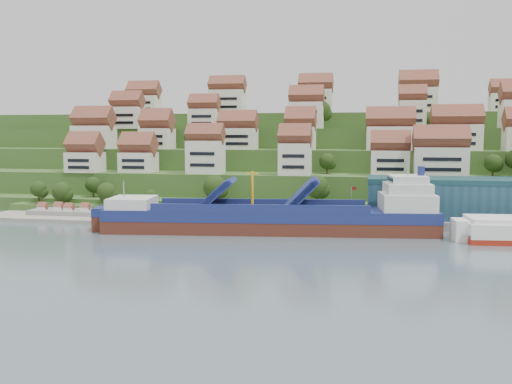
# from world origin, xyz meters

# --- Properties ---
(ground) EXTENTS (300.00, 300.00, 0.00)m
(ground) POSITION_xyz_m (0.00, 0.00, 0.00)
(ground) COLOR slate
(ground) RESTS_ON ground
(quay) EXTENTS (180.00, 14.00, 2.20)m
(quay) POSITION_xyz_m (20.00, 15.00, 1.10)
(quay) COLOR gray
(quay) RESTS_ON ground
(pebble_beach) EXTENTS (45.00, 20.00, 1.00)m
(pebble_beach) POSITION_xyz_m (-58.00, 12.00, 0.50)
(pebble_beach) COLOR gray
(pebble_beach) RESTS_ON ground
(hillside) EXTENTS (260.00, 128.00, 31.00)m
(hillside) POSITION_xyz_m (0.00, 103.55, 10.66)
(hillside) COLOR #2D4C1E
(hillside) RESTS_ON ground
(hillside_village) EXTENTS (155.71, 64.64, 29.16)m
(hillside_village) POSITION_xyz_m (3.28, 60.50, 24.46)
(hillside_village) COLOR silver
(hillside_village) RESTS_ON ground
(hillside_trees) EXTENTS (140.94, 62.26, 31.37)m
(hillside_trees) POSITION_xyz_m (-7.09, 43.26, 16.10)
(hillside_trees) COLOR #263F15
(hillside_trees) RESTS_ON ground
(warehouse) EXTENTS (60.00, 15.00, 10.00)m
(warehouse) POSITION_xyz_m (52.00, 17.00, 7.20)
(warehouse) COLOR #204658
(warehouse) RESTS_ON quay
(flagpole) EXTENTS (1.28, 0.16, 8.00)m
(flagpole) POSITION_xyz_m (18.11, 10.00, 6.88)
(flagpole) COLOR gray
(flagpole) RESTS_ON quay
(beach_huts) EXTENTS (14.40, 3.70, 2.20)m
(beach_huts) POSITION_xyz_m (-60.00, 10.75, 2.10)
(beach_huts) COLOR white
(beach_huts) RESTS_ON pebble_beach
(cargo_ship) EXTENTS (78.56, 21.36, 17.22)m
(cargo_ship) POSITION_xyz_m (1.45, -0.16, 3.28)
(cargo_ship) COLOR #522519
(cargo_ship) RESTS_ON ground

